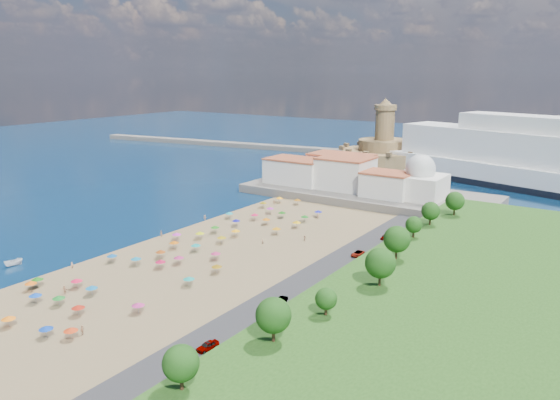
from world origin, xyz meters
The scene contains 12 objects.
ground centered at (0.00, 0.00, 0.00)m, with size 700.00×700.00×0.00m, color #071938.
terrace centered at (10.00, 73.00, 1.50)m, with size 90.00×36.00×3.00m, color #59544C.
jetty centered at (-12.00, 108.00, 1.20)m, with size 18.00×70.00×2.40m, color #59544C.
breakwater centered at (-110.00, 153.00, 1.30)m, with size 200.00×7.00×2.60m, color #59544C.
waterfront_buildings centered at (-3.05, 73.64, 7.88)m, with size 57.00×29.00×11.00m.
domed_building centered at (30.00, 71.00, 8.97)m, with size 16.00×16.00×15.00m.
fortress centered at (-12.00, 138.00, 6.68)m, with size 40.00×40.00×32.40m.
cruise_ship centered at (63.73, 121.31, 10.23)m, with size 158.59×64.85×34.56m.
beach_parasols centered at (-1.13, -10.66, 2.15)m, with size 31.34×117.01×2.20m.
beachgoers centered at (-1.83, -5.15, 1.12)m, with size 37.48×98.84×1.88m.
parked_cars centered at (36.00, -7.50, 1.34)m, with size 2.28×76.33×1.40m.
hillside_trees centered at (49.75, -6.69, 10.04)m, with size 12.10×109.71×7.39m.
Camera 1 is at (91.24, -105.04, 45.54)m, focal length 35.00 mm.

